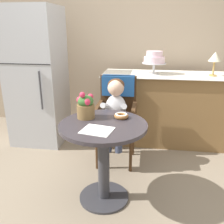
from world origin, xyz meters
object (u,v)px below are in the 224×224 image
(flower_vase, at_px, (86,106))
(table_lamp, at_px, (215,58))
(wicker_chair, at_px, (117,105))
(tiered_cake_stand, at_px, (154,59))
(seated_child, at_px, (115,106))
(cafe_table, at_px, (103,147))
(donut_front, at_px, (121,116))
(refrigerator, at_px, (37,78))

(flower_vase, relative_size, table_lamp, 0.83)
(wicker_chair, relative_size, flower_vase, 4.04)
(wicker_chair, bearing_deg, tiered_cake_stand, 58.16)
(seated_child, relative_size, tiered_cake_stand, 2.42)
(wicker_chair, bearing_deg, table_lamp, 28.23)
(cafe_table, relative_size, flower_vase, 3.05)
(donut_front, height_order, flower_vase, flower_vase)
(flower_vase, bearing_deg, tiered_cake_stand, 64.10)
(cafe_table, relative_size, table_lamp, 2.53)
(donut_front, bearing_deg, wicker_chair, 100.44)
(flower_vase, bearing_deg, wicker_chair, 73.29)
(wicker_chair, xyz_separation_m, donut_front, (0.11, -0.60, 0.10))
(cafe_table, height_order, donut_front, donut_front)
(cafe_table, xyz_separation_m, donut_front, (0.13, 0.15, 0.23))
(wicker_chair, height_order, seated_child, seated_child)
(refrigerator, bearing_deg, tiered_cake_stand, 7.82)
(donut_front, height_order, refrigerator, refrigerator)
(tiered_cake_stand, distance_m, table_lamp, 0.70)
(cafe_table, relative_size, wicker_chair, 0.75)
(cafe_table, distance_m, flower_vase, 0.38)
(refrigerator, bearing_deg, seated_child, -25.39)
(seated_child, relative_size, refrigerator, 0.43)
(seated_child, xyz_separation_m, donut_front, (0.11, -0.44, 0.06))
(cafe_table, height_order, wicker_chair, wicker_chair)
(donut_front, xyz_separation_m, flower_vase, (-0.30, -0.04, 0.09))
(refrigerator, bearing_deg, donut_front, -38.84)
(wicker_chair, bearing_deg, donut_front, -76.44)
(flower_vase, xyz_separation_m, refrigerator, (-0.88, 0.99, 0.02))
(wicker_chair, distance_m, seated_child, 0.16)
(tiered_cake_stand, bearing_deg, cafe_table, -107.37)
(cafe_table, height_order, table_lamp, table_lamp)
(flower_vase, bearing_deg, donut_front, 7.21)
(wicker_chair, height_order, tiered_cake_stand, tiered_cake_stand)
(wicker_chair, xyz_separation_m, flower_vase, (-0.19, -0.64, 0.19))
(wicker_chair, bearing_deg, refrigerator, 164.90)
(seated_child, xyz_separation_m, flower_vase, (-0.19, -0.48, 0.15))
(table_lamp, bearing_deg, refrigerator, -175.83)
(wicker_chair, height_order, refrigerator, refrigerator)
(table_lamp, bearing_deg, tiered_cake_stand, 176.50)
(table_lamp, bearing_deg, seated_child, -148.53)
(seated_child, bearing_deg, donut_front, -76.01)
(seated_child, xyz_separation_m, tiered_cake_stand, (0.39, 0.71, 0.41))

